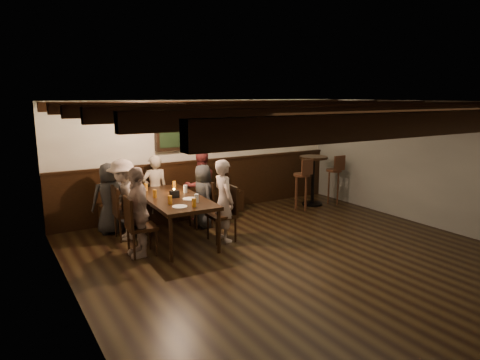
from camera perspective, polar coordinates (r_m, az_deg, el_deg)
room at (r=8.03m, az=-2.59°, el=1.02°), size 7.00×7.00×7.00m
dining_table at (r=7.49m, az=-8.84°, el=-2.71°), size 1.01×2.09×0.77m
chair_left_near at (r=7.83m, az=-14.87°, el=-5.51°), size 0.45×0.45×0.95m
chair_left_far at (r=6.99m, az=-13.07°, el=-7.44°), size 0.45×0.45×0.96m
chair_right_near at (r=8.26m, az=-5.11°, el=-4.43°), size 0.42×0.42×0.88m
chair_right_far at (r=7.47m, az=-2.34°, el=-5.89°), size 0.46×0.46×0.97m
person_bench_left at (r=8.12m, az=-16.99°, el=-2.36°), size 0.66×0.44×1.31m
person_bench_centre at (r=8.47m, az=-11.25°, el=-1.32°), size 0.51×0.35×1.37m
person_bench_right at (r=8.63m, az=-5.25°, el=-0.82°), size 0.70×0.56×1.40m
person_left_near at (r=7.71m, az=-15.24°, el=-2.53°), size 0.57×0.94×1.43m
person_left_far at (r=6.86m, az=-13.47°, el=-4.13°), size 0.39×0.85×1.43m
person_right_near at (r=8.19m, az=-4.95°, el=-2.13°), size 0.41×0.61×1.21m
person_right_far at (r=7.37m, az=-2.15°, el=-2.75°), size 0.36×0.54×1.43m
pint_a at (r=8.03m, az=-12.45°, el=-0.93°), size 0.07×0.07×0.14m
pint_b at (r=8.14m, az=-8.77°, el=-0.62°), size 0.07×0.07×0.14m
pint_c at (r=7.47m, az=-11.30°, el=-1.80°), size 0.07×0.07×0.14m
pint_d at (r=7.75m, az=-7.29°, el=-1.19°), size 0.07×0.07×0.14m
pint_e at (r=6.98m, az=-9.32°, el=-2.64°), size 0.07×0.07×0.14m
pint_f at (r=7.03m, az=-5.82°, el=-2.44°), size 0.07×0.07×0.14m
pint_g at (r=6.75m, az=-6.17°, el=-3.02°), size 0.07×0.07×0.14m
plate_near at (r=6.79m, az=-8.04°, el=-3.54°), size 0.24×0.24×0.01m
plate_far at (r=7.27m, az=-6.72°, el=-2.52°), size 0.24×0.24×0.01m
condiment_caddy at (r=7.42m, az=-8.74°, el=-1.87°), size 0.15×0.10×0.12m
candle at (r=7.79m, az=-8.78°, el=-1.51°), size 0.05×0.05×0.05m
high_top_table at (r=9.92m, az=9.72°, el=0.91°), size 0.64×0.64×1.13m
bar_stool_left at (r=9.51m, az=8.18°, el=-1.44°), size 0.36×0.38×1.15m
bar_stool_right at (r=10.20m, az=12.36°, el=-0.73°), size 0.36×0.37×1.15m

